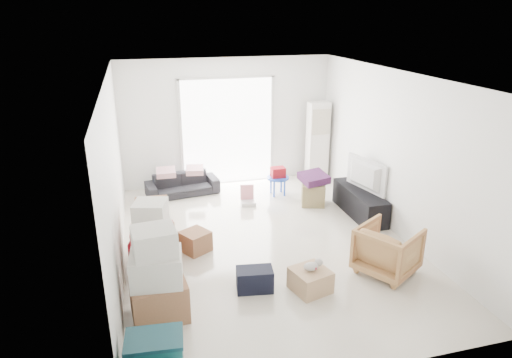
{
  "coord_description": "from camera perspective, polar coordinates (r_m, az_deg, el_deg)",
  "views": [
    {
      "loc": [
        -1.87,
        -6.39,
        3.58
      ],
      "look_at": [
        -0.11,
        0.2,
        1.06
      ],
      "focal_mm": 32.0,
      "sensor_mm": 36.0,
      "label": 1
    }
  ],
  "objects": [
    {
      "name": "pillow_left",
      "position": [
        9.35,
        -11.24,
        1.46
      ],
      "size": [
        0.35,
        0.28,
        0.11
      ],
      "primitive_type": "cube",
      "rotation": [
        0.0,
        0.0,
        -0.02
      ],
      "color": "#EBABB4",
      "rests_on": "sofa"
    },
    {
      "name": "sofa",
      "position": [
        9.52,
        -9.22,
        -0.26
      ],
      "size": [
        1.51,
        0.62,
        0.57
      ],
      "primitive_type": "imported",
      "rotation": [
        0.0,
        0.0,
        0.13
      ],
      "color": "#242328",
      "rests_on": "room_shell"
    },
    {
      "name": "blanket",
      "position": [
        8.9,
        7.22,
        -0.09
      ],
      "size": [
        0.54,
        0.54,
        0.14
      ],
      "primitive_type": "cube",
      "rotation": [
        0.0,
        0.0,
        0.12
      ],
      "color": "#4D1E4B",
      "rests_on": "ottoman"
    },
    {
      "name": "television",
      "position": [
        8.57,
        13.0,
        -0.97
      ],
      "size": [
        0.8,
        1.12,
        0.13
      ],
      "primitive_type": "imported",
      "rotation": [
        0.0,
        0.0,
        1.8
      ],
      "color": "black",
      "rests_on": "tv_console"
    },
    {
      "name": "ac_tower",
      "position": [
        10.18,
        7.69,
        4.67
      ],
      "size": [
        0.45,
        0.3,
        1.75
      ],
      "primitive_type": "cube",
      "color": "white",
      "rests_on": "room_shell"
    },
    {
      "name": "plush_bunny",
      "position": [
        6.27,
        7.14,
        -10.66
      ],
      "size": [
        0.28,
        0.16,
        0.14
      ],
      "rotation": [
        0.0,
        0.0,
        -0.28
      ],
      "color": "#B2ADA8",
      "rests_on": "wood_crate"
    },
    {
      "name": "box_stack_a",
      "position": [
        5.75,
        -12.23,
        -12.1
      ],
      "size": [
        0.71,
        0.61,
        1.21
      ],
      "rotation": [
        0.0,
        0.0,
        -0.04
      ],
      "color": "brown",
      "rests_on": "room_shell"
    },
    {
      "name": "box_stack_c",
      "position": [
        7.27,
        -12.71,
        -6.02
      ],
      "size": [
        0.68,
        0.6,
        0.87
      ],
      "rotation": [
        0.0,
        0.0,
        -0.11
      ],
      "color": "brown",
      "rests_on": "room_shell"
    },
    {
      "name": "wood_crate",
      "position": [
        6.37,
        6.81,
        -12.43
      ],
      "size": [
        0.57,
        0.57,
        0.31
      ],
      "primitive_type": "cube",
      "rotation": [
        0.0,
        0.0,
        0.27
      ],
      "color": "tan",
      "rests_on": "room_shell"
    },
    {
      "name": "pillow_right",
      "position": [
        9.4,
        -7.69,
        1.77
      ],
      "size": [
        0.35,
        0.3,
        0.11
      ],
      "primitive_type": "cube",
      "rotation": [
        0.0,
        0.0,
        -0.17
      ],
      "color": "#EBABB4",
      "rests_on": "sofa"
    },
    {
      "name": "kids_table",
      "position": [
        9.34,
        2.75,
        0.43
      ],
      "size": [
        0.45,
        0.45,
        0.59
      ],
      "rotation": [
        0.0,
        0.0,
        0.25
      ],
      "color": "blue",
      "rests_on": "room_shell"
    },
    {
      "name": "loose_box",
      "position": [
        7.32,
        -7.59,
        -7.72
      ],
      "size": [
        0.54,
        0.54,
        0.33
      ],
      "primitive_type": "cube",
      "rotation": [
        0.0,
        0.0,
        0.54
      ],
      "color": "brown",
      "rests_on": "room_shell"
    },
    {
      "name": "duffel_bag",
      "position": [
        6.33,
        -0.16,
        -12.45
      ],
      "size": [
        0.53,
        0.36,
        0.31
      ],
      "primitive_type": "cube",
      "rotation": [
        0.0,
        0.0,
        -0.14
      ],
      "color": "black",
      "rests_on": "room_shell"
    },
    {
      "name": "ottoman",
      "position": [
        9.0,
        7.14,
        -1.83
      ],
      "size": [
        0.56,
        0.56,
        0.44
      ],
      "primitive_type": "cube",
      "rotation": [
        0.0,
        0.0,
        -0.32
      ],
      "color": "#9C8C5B",
      "rests_on": "room_shell"
    },
    {
      "name": "sliding_door",
      "position": [
        9.84,
        -3.58,
        6.48
      ],
      "size": [
        2.1,
        0.04,
        2.33
      ],
      "color": "white",
      "rests_on": "room_shell"
    },
    {
      "name": "toy_walker",
      "position": [
        8.99,
        -1.03,
        -2.49
      ],
      "size": [
        0.31,
        0.28,
        0.38
      ],
      "rotation": [
        0.0,
        0.0,
        -0.14
      ],
      "color": "silver",
      "rests_on": "room_shell"
    },
    {
      "name": "room_shell",
      "position": [
        7.03,
        1.3,
        1.75
      ],
      "size": [
        4.98,
        6.48,
        3.18
      ],
      "color": "beige",
      "rests_on": "ground"
    },
    {
      "name": "box_stack_b",
      "position": [
        6.64,
        -12.72,
        -7.95
      ],
      "size": [
        0.69,
        0.68,
        1.14
      ],
      "rotation": [
        0.0,
        0.0,
        -0.18
      ],
      "color": "brown",
      "rests_on": "room_shell"
    },
    {
      "name": "tv_console",
      "position": [
        8.69,
        12.84,
        -2.87
      ],
      "size": [
        0.44,
        1.46,
        0.49
      ],
      "primitive_type": "cube",
      "color": "black",
      "rests_on": "room_shell"
    },
    {
      "name": "armchair",
      "position": [
        6.86,
        16.17,
        -8.25
      ],
      "size": [
        1.02,
        1.03,
        0.79
      ],
      "primitive_type": "imported",
      "rotation": [
        0.0,
        0.0,
        2.12
      ],
      "color": "tan",
      "rests_on": "room_shell"
    }
  ]
}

